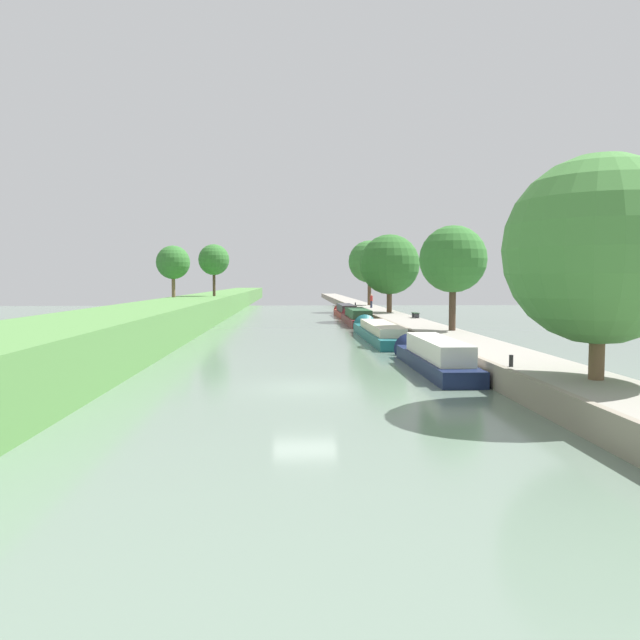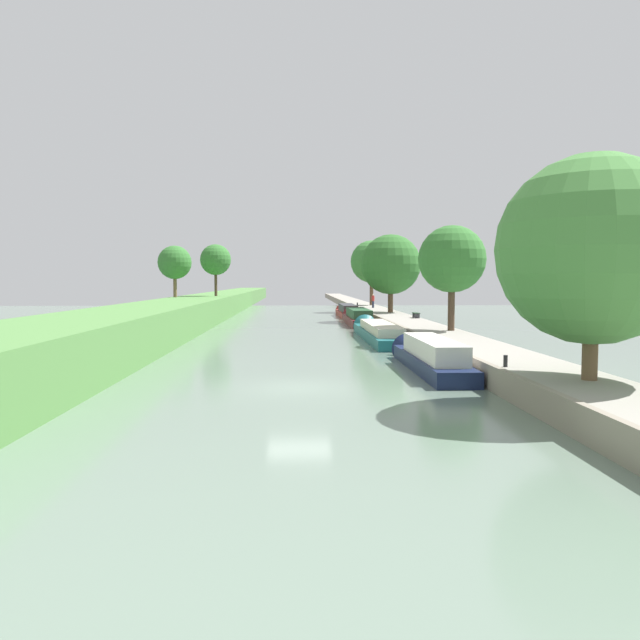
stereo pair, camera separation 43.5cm
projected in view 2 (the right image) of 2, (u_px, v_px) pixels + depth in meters
name	position (u px, v px, depth m)	size (l,w,h in m)	color
ground_plane	(299.00, 388.00, 24.20)	(160.00, 160.00, 0.00)	slate
left_grassy_bank	(24.00, 359.00, 23.69)	(6.22, 260.00, 2.42)	#518442
right_towpath	(529.00, 374.00, 24.53)	(3.36, 260.00, 0.95)	gray
stone_quay	(485.00, 374.00, 24.46)	(0.25, 260.00, 1.00)	gray
narrowboat_navy	(429.00, 356.00, 29.25)	(1.84, 11.39, 2.08)	#141E42
narrowboat_teal	(377.00, 332.00, 44.38)	(2.12, 16.10, 2.01)	#195B60
narrowboat_maroon	(357.00, 318.00, 59.65)	(2.10, 12.83, 2.18)	maroon
narrowboat_red	(347.00, 311.00, 72.70)	(1.94, 13.26, 2.07)	maroon
tree_rightbank_near	(593.00, 250.00, 19.97)	(6.23, 6.23, 7.40)	brown
tree_rightbank_midnear	(452.00, 259.00, 39.92)	(4.39, 4.39, 6.87)	#4C3828
tree_rightbank_midfar	(391.00, 264.00, 62.85)	(6.15, 6.15, 8.01)	brown
tree_rightbank_far	(372.00, 262.00, 81.49)	(5.63, 5.63, 8.61)	brown
tree_leftbank_downstream	(216.00, 260.00, 70.90)	(3.56, 3.56, 5.99)	#4C3828
tree_leftbank_upstream	(175.00, 263.00, 65.80)	(3.60, 3.60, 5.55)	brown
person_walking	(373.00, 301.00, 73.54)	(0.34, 0.34, 1.66)	#282D42
mooring_bollard_near	(505.00, 361.00, 23.27)	(0.16, 0.16, 0.45)	black
mooring_bollard_far	(357.00, 304.00, 78.99)	(0.16, 0.16, 0.45)	black
park_bench	(416.00, 314.00, 53.80)	(0.44, 1.50, 0.47)	#333338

